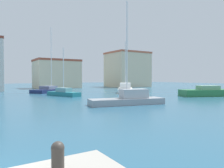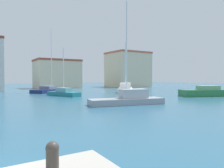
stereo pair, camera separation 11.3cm
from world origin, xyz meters
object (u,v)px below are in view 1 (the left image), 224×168
object	(u,v)px
mooring_bollard	(58,155)
motorboat_green_far_left	(210,92)
sailboat_white_inner_mooring	(125,89)
sailboat_navy_mid_harbor	(51,90)
sailboat_teal_outer_mooring	(64,93)
sailboat_grey_center_channel	(129,99)

from	to	relation	value
mooring_bollard	motorboat_green_far_left	distance (m)	31.16
mooring_bollard	sailboat_white_inner_mooring	xyz separation A→B (m)	(21.02, 27.34, -0.63)
sailboat_white_inner_mooring	sailboat_navy_mid_harbor	bearing A→B (deg)	144.16
motorboat_green_far_left	sailboat_white_inner_mooring	distance (m)	13.94
mooring_bollard	motorboat_green_far_left	bearing A→B (deg)	28.61
motorboat_green_far_left	sailboat_navy_mid_harbor	size ratio (longest dim) A/B	0.78
sailboat_teal_outer_mooring	sailboat_white_inner_mooring	distance (m)	11.79
sailboat_navy_mid_harbor	sailboat_grey_center_channel	bearing A→B (deg)	-86.09
motorboat_green_far_left	sailboat_white_inner_mooring	bearing A→B (deg)	117.01
sailboat_grey_center_channel	sailboat_navy_mid_harbor	xyz separation A→B (m)	(-1.50, 21.94, -0.10)
mooring_bollard	motorboat_green_far_left	size ratio (longest dim) A/B	0.06
motorboat_green_far_left	sailboat_white_inner_mooring	size ratio (longest dim) A/B	1.02
mooring_bollard	motorboat_green_far_left	world-z (taller)	mooring_bollard
sailboat_white_inner_mooring	sailboat_navy_mid_harbor	world-z (taller)	sailboat_navy_mid_harbor
sailboat_grey_center_channel	sailboat_teal_outer_mooring	xyz separation A→B (m)	(-2.21, 12.98, -0.08)
mooring_bollard	sailboat_grey_center_channel	distance (m)	17.63
sailboat_grey_center_channel	sailboat_navy_mid_harbor	world-z (taller)	sailboat_navy_mid_harbor
sailboat_teal_outer_mooring	mooring_bollard	bearing A→B (deg)	-109.38
sailboat_teal_outer_mooring	sailboat_grey_center_channel	bearing A→B (deg)	-80.32
sailboat_grey_center_channel	sailboat_white_inner_mooring	world-z (taller)	sailboat_grey_center_channel
sailboat_grey_center_channel	sailboat_teal_outer_mooring	world-z (taller)	sailboat_grey_center_channel
mooring_bollard	sailboat_navy_mid_harbor	distance (m)	36.70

